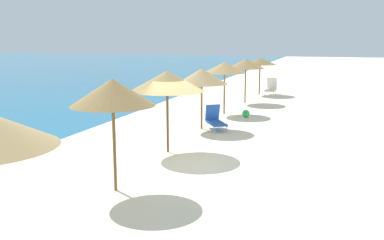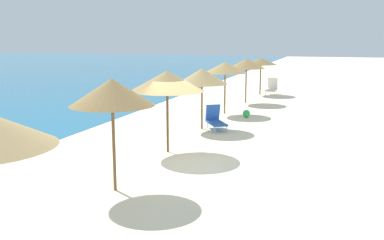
{
  "view_description": "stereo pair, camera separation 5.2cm",
  "coord_description": "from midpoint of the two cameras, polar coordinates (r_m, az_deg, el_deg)",
  "views": [
    {
      "loc": [
        -12.91,
        -4.49,
        3.93
      ],
      "look_at": [
        1.71,
        0.32,
        1.03
      ],
      "focal_mm": 41.18,
      "sensor_mm": 36.0,
      "label": 1
    },
    {
      "loc": [
        -12.89,
        -4.54,
        3.93
      ],
      "look_at": [
        1.71,
        0.32,
        1.03
      ],
      "focal_mm": 41.18,
      "sensor_mm": 36.0,
      "label": 2
    }
  ],
  "objects": [
    {
      "name": "beach_umbrella_5",
      "position": [
        18.84,
        1.19,
        5.68
      ],
      "size": [
        2.2,
        2.2,
        2.62
      ],
      "color": "brown",
      "rests_on": "ground_plane"
    },
    {
      "name": "beach_umbrella_3",
      "position": [
        11.22,
        -10.38,
        3.54
      ],
      "size": [
        2.15,
        2.15,
        2.92
      ],
      "color": "brown",
      "rests_on": "ground_plane"
    },
    {
      "name": "beach_umbrella_6",
      "position": [
        22.75,
        4.19,
        6.78
      ],
      "size": [
        2.2,
        2.2,
        2.68
      ],
      "color": "brown",
      "rests_on": "ground_plane"
    },
    {
      "name": "beach_umbrella_8",
      "position": [
        30.9,
        8.76,
        7.51
      ],
      "size": [
        2.22,
        2.22,
        2.52
      ],
      "color": "brown",
      "rests_on": "ground_plane"
    },
    {
      "name": "ground_plane",
      "position": [
        14.22,
        -1.04,
        -5.37
      ],
      "size": [
        160.0,
        160.0,
        0.0
      ],
      "primitive_type": "plane",
      "color": "beige"
    },
    {
      "name": "beach_umbrella_4",
      "position": [
        14.95,
        -3.33,
        5.06
      ],
      "size": [
        2.55,
        2.55,
        2.82
      ],
      "color": "brown",
      "rests_on": "ground_plane"
    },
    {
      "name": "beach_ball",
      "position": [
        22.06,
        6.93,
        0.84
      ],
      "size": [
        0.38,
        0.38,
        0.38
      ],
      "primitive_type": "sphere",
      "color": "green",
      "rests_on": "ground_plane"
    },
    {
      "name": "lounge_chair_0",
      "position": [
        31.03,
        10.13,
        4.1
      ],
      "size": [
        1.49,
        0.68,
        1.14
      ],
      "rotation": [
        0.0,
        0.0,
        1.58
      ],
      "color": "white",
      "rests_on": "ground_plane"
    },
    {
      "name": "lounge_chair_1",
      "position": [
        19.04,
        2.94,
        0.04
      ],
      "size": [
        1.45,
        1.25,
        1.03
      ],
      "rotation": [
        0.0,
        0.0,
        2.15
      ],
      "color": "blue",
      "rests_on": "ground_plane"
    },
    {
      "name": "beach_umbrella_7",
      "position": [
        26.71,
        6.92,
        7.25
      ],
      "size": [
        2.25,
        2.25,
        2.66
      ],
      "color": "brown",
      "rests_on": "ground_plane"
    }
  ]
}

